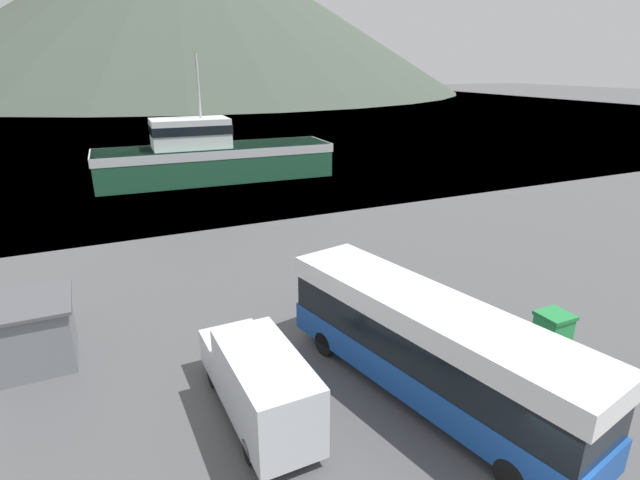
{
  "coord_description": "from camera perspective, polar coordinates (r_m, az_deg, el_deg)",
  "views": [
    {
      "loc": [
        -8.68,
        -5.31,
        10.14
      ],
      "look_at": [
        1.03,
        15.35,
        2.0
      ],
      "focal_mm": 28.0,
      "sensor_mm": 36.0,
      "label": 1
    }
  ],
  "objects": [
    {
      "name": "water_surface",
      "position": [
        151.13,
        -22.57,
        14.35
      ],
      "size": [
        240.0,
        240.0,
        0.0
      ],
      "primitive_type": "plane",
      "color": "slate",
      "rests_on": "ground"
    },
    {
      "name": "hill_backdrop",
      "position": [
        207.58,
        -15.6,
        24.51
      ],
      "size": [
        200.88,
        200.88,
        60.27
      ],
      "primitive_type": "cone",
      "color": "#3D473D",
      "rests_on": "ground"
    },
    {
      "name": "tour_bus",
      "position": [
        16.18,
        12.24,
        -11.58
      ],
      "size": [
        4.63,
        11.28,
        3.34
      ],
      "rotation": [
        0.0,
        0.0,
        0.2
      ],
      "color": "#194799",
      "rests_on": "ground"
    },
    {
      "name": "delivery_van",
      "position": [
        15.36,
        -7.05,
        -15.69
      ],
      "size": [
        2.05,
        6.12,
        2.46
      ],
      "rotation": [
        0.0,
        0.0,
        0.02
      ],
      "color": "silver",
      "rests_on": "ground"
    },
    {
      "name": "fishing_boat",
      "position": [
        46.73,
        -12.25,
        9.38
      ],
      "size": [
        21.13,
        6.53,
        10.91
      ],
      "rotation": [
        0.0,
        0.0,
        4.66
      ],
      "color": "#1E5138",
      "rests_on": "water_surface"
    },
    {
      "name": "storage_bin",
      "position": [
        20.76,
        25.05,
        -9.36
      ],
      "size": [
        1.15,
        1.11,
        1.43
      ],
      "color": "green",
      "rests_on": "ground"
    },
    {
      "name": "dock_kiosk",
      "position": [
        20.48,
        -29.85,
        -9.07
      ],
      "size": [
        2.71,
        3.0,
        2.4
      ],
      "color": "slate",
      "rests_on": "ground"
    },
    {
      "name": "small_boat",
      "position": [
        55.1,
        -13.19,
        8.94
      ],
      "size": [
        4.63,
        6.9,
        0.81
      ],
      "rotation": [
        0.0,
        0.0,
        0.43
      ],
      "color": "maroon",
      "rests_on": "water_surface"
    }
  ]
}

